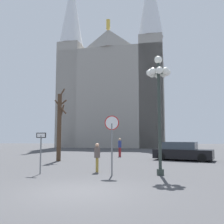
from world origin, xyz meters
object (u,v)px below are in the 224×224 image
pedestrian_walking (97,155)px  pedestrian_standing (120,145)px  street_lamp (159,88)px  parked_car_near_black (182,152)px  cathedral (114,92)px  stop_sign (112,134)px  one_way_arrow_sign (41,148)px  bare_tree (59,125)px

pedestrian_walking → pedestrian_standing: 10.43m
street_lamp → parked_car_near_black: bearing=71.3°
cathedral → pedestrian_walking: cathedral is taller
cathedral → parked_car_near_black: (7.46, -26.36, -9.87)m
stop_sign → pedestrian_walking: size_ratio=1.91×
stop_sign → pedestrian_walking: (-0.89, 1.10, -1.12)m
cathedral → one_way_arrow_sign: bearing=-92.3°
bare_tree → pedestrian_walking: size_ratio=3.75×
cathedral → pedestrian_walking: bearing=-87.5°
parked_car_near_black → bare_tree: bearing=-171.7°
stop_sign → one_way_arrow_sign: 3.78m
cathedral → one_way_arrow_sign: cathedral is taller
stop_sign → parked_car_near_black: 9.84m
pedestrian_standing → bare_tree: bearing=-134.8°
bare_tree → pedestrian_walking: 7.20m
one_way_arrow_sign → street_lamp: bearing=1.3°
stop_sign → cathedral: bearing=93.9°
bare_tree → parked_car_near_black: size_ratio=1.18×
one_way_arrow_sign → stop_sign: bearing=-2.7°
street_lamp → bare_tree: bearing=137.5°
parked_car_near_black → stop_sign: bearing=-121.6°
cathedral → parked_car_near_black: bearing=-74.2°
cathedral → one_way_arrow_sign: 35.73m
one_way_arrow_sign → street_lamp: street_lamp is taller
bare_tree → pedestrian_standing: (4.60, 4.64, -1.75)m
parked_car_near_black → pedestrian_walking: (-5.99, -7.20, 0.23)m
cathedral → pedestrian_standing: (2.20, -23.16, -9.49)m
parked_car_near_black → one_way_arrow_sign: bearing=-137.3°
cathedral → pedestrian_walking: size_ratio=21.62×
parked_car_near_black → cathedral: bearing=105.8°
cathedral → pedestrian_standing: cathedral is taller
cathedral → street_lamp: 35.22m
pedestrian_walking → parked_car_near_black: bearing=50.2°
stop_sign → street_lamp: 3.38m
pedestrian_walking → stop_sign: bearing=-50.9°
pedestrian_walking → one_way_arrow_sign: bearing=-161.8°
bare_tree → pedestrian_standing: 6.76m
pedestrian_standing → pedestrian_walking: bearing=-94.1°
street_lamp → pedestrian_standing: bearing=102.9°
cathedral → pedestrian_walking: (1.46, -33.56, -9.64)m
cathedral → pedestrian_standing: size_ratio=19.02×
stop_sign → pedestrian_walking: bearing=129.1°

